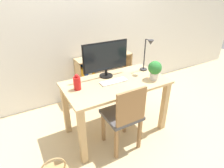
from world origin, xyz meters
TOP-DOWN VIEW (x-y plane):
  - ground_plane at (0.00, 0.00)m, footprint 10.00×10.00m
  - wall_back at (0.00, 1.11)m, footprint 8.00×0.05m
  - desk at (0.00, 0.00)m, footprint 1.29×0.69m
  - monitor at (-0.03, 0.21)m, footprint 0.61×0.18m
  - keyboard at (-0.03, 0.01)m, footprint 0.35×0.12m
  - vase at (-0.48, 0.06)m, footprint 0.08×0.08m
  - desk_lamp at (0.53, 0.08)m, footprint 0.10×0.19m
  - potted_plant at (0.46, -0.17)m, footprint 0.17×0.17m
  - chair at (-0.08, -0.33)m, footprint 0.40×0.40m
  - bookshelf at (0.13, 0.93)m, footprint 0.99×0.28m

SIDE VIEW (x-z plane):
  - ground_plane at x=0.00m, z-range 0.00..0.00m
  - bookshelf at x=0.13m, z-range -0.04..0.72m
  - chair at x=-0.08m, z-range 0.05..0.93m
  - desk at x=0.00m, z-range 0.23..0.98m
  - keyboard at x=-0.03m, z-range 0.75..0.77m
  - vase at x=-0.48m, z-range 0.74..0.93m
  - potted_plant at x=0.46m, z-range 0.77..1.01m
  - monitor at x=-0.03m, z-range 0.78..1.24m
  - desk_lamp at x=0.53m, z-range 0.80..1.25m
  - wall_back at x=0.00m, z-range 0.00..2.60m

